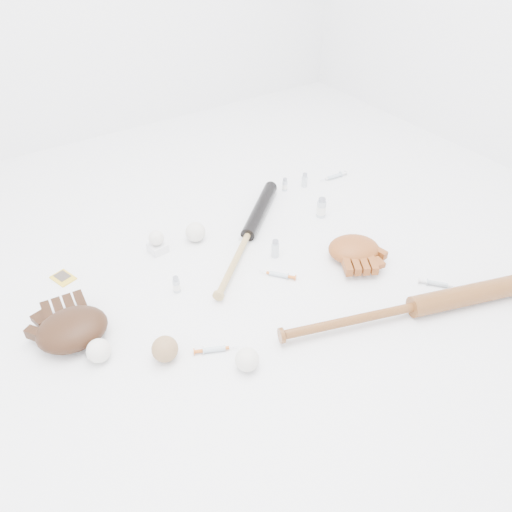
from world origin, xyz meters
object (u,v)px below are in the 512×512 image
bat_wood (414,307)px  glove_dark (72,329)px  pedestal (158,248)px  bat_dark (248,234)px

bat_wood → glove_dark: bearing=169.7°
bat_wood → glove_dark: (-0.99, 0.53, 0.01)m
bat_wood → pedestal: bat_wood is taller
bat_dark → glove_dark: size_ratio=3.00×
pedestal → bat_wood: bearing=-54.5°
bat_dark → bat_wood: size_ratio=0.80×
bat_wood → pedestal: bearing=143.2°
bat_dark → glove_dark: (-0.76, -0.14, 0.02)m
bat_dark → bat_wood: (0.24, -0.67, 0.01)m
bat_dark → glove_dark: bearing=149.4°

